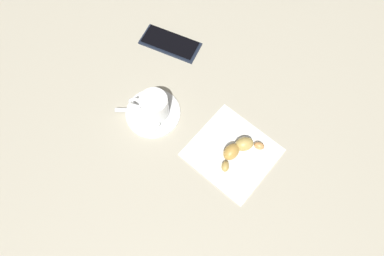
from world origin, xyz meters
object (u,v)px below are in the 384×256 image
object	(u,v)px
teaspoon	(150,110)
espresso_cup	(153,105)
cell_phone	(170,43)
sugar_packet	(146,120)
croissant	(238,149)
saucer	(153,113)
napkin	(233,151)

from	to	relation	value
teaspoon	espresso_cup	bearing A→B (deg)	-158.05
espresso_cup	teaspoon	distance (m)	0.03
espresso_cup	cell_phone	distance (m)	0.21
sugar_packet	croissant	world-z (taller)	croissant
saucer	napkin	size ratio (longest dim) A/B	0.73
croissant	cell_phone	distance (m)	0.34
cell_phone	sugar_packet	bearing A→B (deg)	101.83
saucer	teaspoon	size ratio (longest dim) A/B	1.10
sugar_packet	croissant	xyz separation A→B (m)	(-0.22, -0.02, 0.01)
espresso_cup	cell_phone	size ratio (longest dim) A/B	0.59
sugar_packet	napkin	size ratio (longest dim) A/B	0.37
saucer	napkin	world-z (taller)	saucer
sugar_packet	espresso_cup	bearing A→B (deg)	88.46
cell_phone	napkin	bearing A→B (deg)	140.90
espresso_cup	napkin	bearing A→B (deg)	176.21
saucer	cell_phone	distance (m)	0.20
teaspoon	cell_phone	world-z (taller)	teaspoon
napkin	cell_phone	xyz separation A→B (m)	(0.26, -0.21, 0.00)
teaspoon	sugar_packet	world-z (taller)	teaspoon
espresso_cup	croissant	bearing A→B (deg)	176.94
teaspoon	croissant	bearing A→B (deg)	178.23
sugar_packet	napkin	bearing A→B (deg)	15.50
sugar_packet	cell_phone	xyz separation A→B (m)	(0.05, -0.22, -0.01)
teaspoon	cell_phone	size ratio (longest dim) A/B	0.76
saucer	cell_phone	xyz separation A→B (m)	(0.05, -0.20, 0.00)
saucer	croissant	distance (m)	0.22
napkin	croissant	xyz separation A→B (m)	(-0.01, -0.00, 0.02)
napkin	saucer	bearing A→B (deg)	-2.94
cell_phone	croissant	bearing A→B (deg)	142.30
napkin	croissant	bearing A→B (deg)	-169.22
espresso_cup	cell_phone	bearing A→B (deg)	-74.63
teaspoon	cell_phone	distance (m)	0.20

